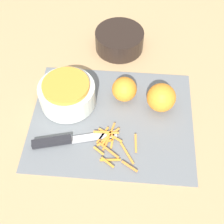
# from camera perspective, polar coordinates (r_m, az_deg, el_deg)

# --- Properties ---
(ground_plane) EXTENTS (4.00, 4.00, 0.00)m
(ground_plane) POSITION_cam_1_polar(r_m,az_deg,el_deg) (0.87, 0.00, -1.40)
(ground_plane) COLOR tan
(cutting_board) EXTENTS (0.45, 0.36, 0.01)m
(cutting_board) POSITION_cam_1_polar(r_m,az_deg,el_deg) (0.87, 0.00, -1.29)
(cutting_board) COLOR slate
(cutting_board) RESTS_ON ground_plane
(bowl_speckled) EXTENTS (0.16, 0.16, 0.08)m
(bowl_speckled) POSITION_cam_1_polar(r_m,az_deg,el_deg) (0.88, -8.21, 3.40)
(bowl_speckled) COLOR silver
(bowl_speckled) RESTS_ON cutting_board
(bowl_dark) EXTENTS (0.16, 0.16, 0.06)m
(bowl_dark) POSITION_cam_1_polar(r_m,az_deg,el_deg) (1.04, 1.34, 13.00)
(bowl_dark) COLOR black
(bowl_dark) RESTS_ON ground_plane
(knife) EXTENTS (0.22, 0.08, 0.02)m
(knife) POSITION_cam_1_polar(r_m,az_deg,el_deg) (0.83, -9.45, -5.20)
(knife) COLOR #232328
(knife) RESTS_ON cutting_board
(orange_left) EXTENTS (0.08, 0.08, 0.08)m
(orange_left) POSITION_cam_1_polar(r_m,az_deg,el_deg) (0.87, 9.00, 2.62)
(orange_left) COLOR orange
(orange_left) RESTS_ON cutting_board
(orange_right) EXTENTS (0.07, 0.07, 0.07)m
(orange_right) POSITION_cam_1_polar(r_m,az_deg,el_deg) (0.88, 2.27, 4.18)
(orange_right) COLOR orange
(orange_right) RESTS_ON cutting_board
(peel_pile) EXTENTS (0.12, 0.14, 0.01)m
(peel_pile) POSITION_cam_1_polar(r_m,az_deg,el_deg) (0.82, 0.00, -5.79)
(peel_pile) COLOR orange
(peel_pile) RESTS_ON cutting_board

